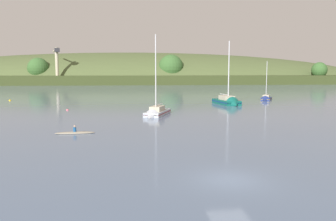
{
  "coord_description": "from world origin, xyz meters",
  "views": [
    {
      "loc": [
        -6.35,
        -19.83,
        6.69
      ],
      "look_at": [
        -0.58,
        26.58,
        1.36
      ],
      "focal_mm": 36.26,
      "sensor_mm": 36.0,
      "label": 1
    }
  ],
  "objects": [
    {
      "name": "sailboat_near_mooring",
      "position": [
        -1.82,
        31.76,
        0.18
      ],
      "size": [
        5.18,
        8.34,
        13.46
      ],
      "rotation": [
        0.0,
        0.0,
        4.33
      ],
      "color": "#ADB2BC",
      "rests_on": "ground"
    },
    {
      "name": "sailboat_midwater_white",
      "position": [
        26.77,
        57.24,
        0.22
      ],
      "size": [
        4.84,
        6.39,
        10.1
      ],
      "rotation": [
        0.0,
        0.0,
        4.2
      ],
      "color": "navy",
      "rests_on": "ground"
    },
    {
      "name": "sailboat_far_left",
      "position": [
        14.54,
        47.48,
        0.4
      ],
      "size": [
        4.15,
        9.46,
        14.24
      ],
      "rotation": [
        0.0,
        0.0,
        4.83
      ],
      "color": "#0F564C",
      "rests_on": "ground"
    },
    {
      "name": "canoe_with_paddler",
      "position": [
        -11.95,
        17.57,
        0.09
      ],
      "size": [
        4.28,
        1.51,
        1.02
      ],
      "rotation": [
        0.0,
        0.0,
        0.04
      ],
      "color": "gray",
      "rests_on": "ground"
    },
    {
      "name": "mooring_buoy_off_fishing_boat",
      "position": [
        -16.58,
        40.82,
        0.0
      ],
      "size": [
        0.45,
        0.45,
        0.53
      ],
      "color": "#E06675",
      "rests_on": "ground"
    },
    {
      "name": "far_shoreline_hill",
      "position": [
        0.94,
        212.8,
        0.3
      ],
      "size": [
        426.22,
        126.53,
        39.34
      ],
      "rotation": [
        0.0,
        0.0,
        -0.03
      ],
      "color": "#35401E",
      "rests_on": "ground"
    },
    {
      "name": "mooring_buoy_midchannel",
      "position": [
        -33.39,
        63.27,
        0.0
      ],
      "size": [
        0.53,
        0.53,
        0.61
      ],
      "color": "yellow",
      "rests_on": "ground"
    },
    {
      "name": "ground",
      "position": [
        0.0,
        0.0,
        0.0
      ],
      "size": [
        1400.0,
        1400.0,
        0.0
      ],
      "primitive_type": "plane",
      "color": "slate"
    },
    {
      "name": "dockside_crane",
      "position": [
        -42.75,
        168.4,
        9.62
      ],
      "size": [
        6.67,
        14.94,
        19.52
      ],
      "rotation": [
        0.0,
        0.0,
        1.9
      ],
      "color": "#4C4C51",
      "rests_on": "ground"
    }
  ]
}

